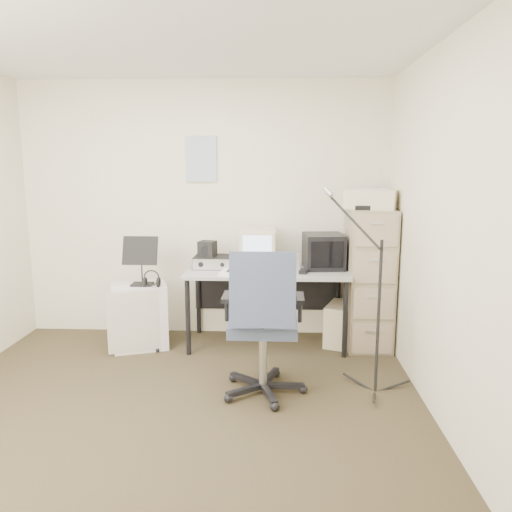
{
  "coord_description": "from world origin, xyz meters",
  "views": [
    {
      "loc": [
        0.73,
        -3.11,
        1.69
      ],
      "look_at": [
        0.55,
        0.95,
        0.95
      ],
      "focal_mm": 35.0,
      "sensor_mm": 36.0,
      "label": 1
    }
  ],
  "objects_px": {
    "filing_cabinet": "(368,278)",
    "desk": "(267,307)",
    "side_cart": "(140,316)",
    "office_chair": "(263,322)"
  },
  "relations": [
    {
      "from": "filing_cabinet",
      "to": "desk",
      "type": "bearing_deg",
      "value": -178.19
    },
    {
      "from": "side_cart",
      "to": "office_chair",
      "type": "bearing_deg",
      "value": -56.77
    },
    {
      "from": "filing_cabinet",
      "to": "office_chair",
      "type": "xyz_separation_m",
      "value": [
        -0.95,
        -1.07,
        -0.09
      ]
    },
    {
      "from": "filing_cabinet",
      "to": "desk",
      "type": "distance_m",
      "value": 0.99
    },
    {
      "from": "desk",
      "to": "office_chair",
      "type": "distance_m",
      "value": 1.06
    },
    {
      "from": "desk",
      "to": "office_chair",
      "type": "height_order",
      "value": "office_chair"
    },
    {
      "from": "desk",
      "to": "filing_cabinet",
      "type": "bearing_deg",
      "value": 1.81
    },
    {
      "from": "side_cart",
      "to": "desk",
      "type": "bearing_deg",
      "value": -13.16
    },
    {
      "from": "filing_cabinet",
      "to": "side_cart",
      "type": "distance_m",
      "value": 2.17
    },
    {
      "from": "desk",
      "to": "side_cart",
      "type": "xyz_separation_m",
      "value": [
        -1.19,
        -0.12,
        -0.06
      ]
    }
  ]
}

